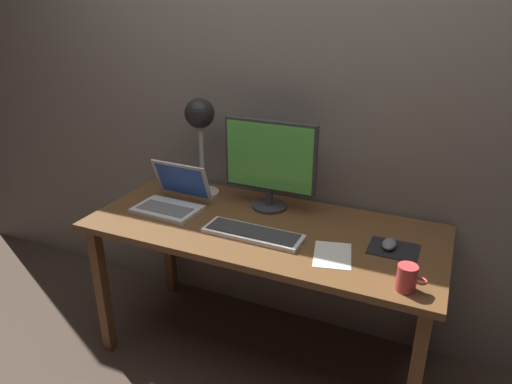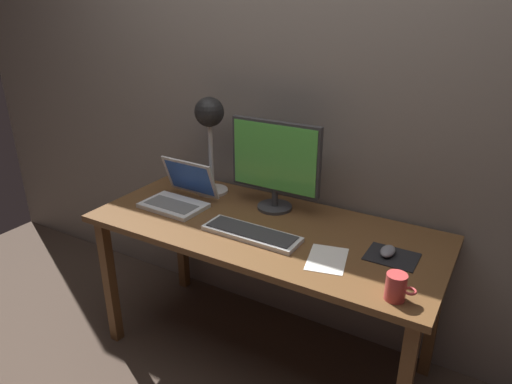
% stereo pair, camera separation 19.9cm
% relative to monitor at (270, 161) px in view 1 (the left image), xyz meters
% --- Properties ---
extents(ground_plane, '(4.80, 4.80, 0.00)m').
position_rel_monitor_xyz_m(ground_plane, '(0.05, -0.19, -0.98)').
color(ground_plane, '#47382D').
rests_on(ground_plane, ground).
extents(back_wall, '(4.80, 0.06, 2.60)m').
position_rel_monitor_xyz_m(back_wall, '(0.05, 0.21, 0.32)').
color(back_wall, gray).
rests_on(back_wall, ground).
extents(desk, '(1.60, 0.70, 0.74)m').
position_rel_monitor_xyz_m(desk, '(0.05, -0.19, -0.32)').
color(desk, brown).
rests_on(desk, ground).
extents(monitor, '(0.45, 0.17, 0.44)m').
position_rel_monitor_xyz_m(monitor, '(0.00, 0.00, 0.00)').
color(monitor, '#38383A').
rests_on(monitor, desk).
extents(keyboard_main, '(0.44, 0.15, 0.03)m').
position_rel_monitor_xyz_m(keyboard_main, '(0.05, -0.30, -0.23)').
color(keyboard_main, silver).
rests_on(keyboard_main, desk).
extents(laptop, '(0.32, 0.28, 0.21)m').
position_rel_monitor_xyz_m(laptop, '(-0.43, -0.18, -0.18)').
color(laptop, silver).
rests_on(laptop, desk).
extents(desk_lamp, '(0.16, 0.16, 0.51)m').
position_rel_monitor_xyz_m(desk_lamp, '(-0.38, 0.02, 0.13)').
color(desk_lamp, beige).
rests_on(desk_lamp, desk).
extents(mousepad, '(0.20, 0.16, 0.00)m').
position_rel_monitor_xyz_m(mousepad, '(0.62, -0.17, -0.24)').
color(mousepad, black).
rests_on(mousepad, desk).
extents(mouse, '(0.06, 0.10, 0.03)m').
position_rel_monitor_xyz_m(mouse, '(0.60, -0.17, -0.22)').
color(mouse, slate).
rests_on(mouse, mousepad).
extents(coffee_mug, '(0.11, 0.07, 0.10)m').
position_rel_monitor_xyz_m(coffee_mug, '(0.71, -0.45, -0.20)').
color(coffee_mug, '#CC3F3F').
rests_on(coffee_mug, desk).
extents(paper_sheet_near_mouse, '(0.19, 0.24, 0.00)m').
position_rel_monitor_xyz_m(paper_sheet_near_mouse, '(0.41, -0.32, -0.24)').
color(paper_sheet_near_mouse, white).
rests_on(paper_sheet_near_mouse, desk).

